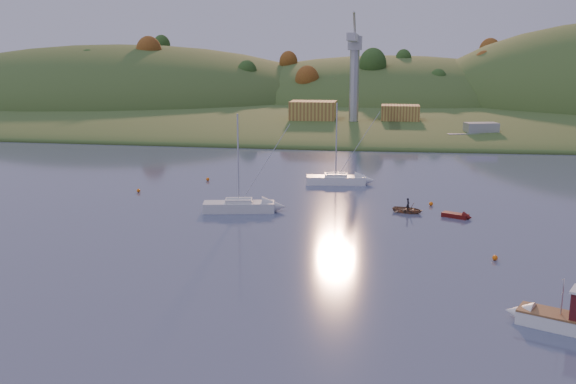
# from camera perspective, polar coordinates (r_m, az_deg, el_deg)

# --- Properties ---
(ground) EXTENTS (500.00, 500.00, 0.00)m
(ground) POSITION_cam_1_polar(r_m,az_deg,el_deg) (39.16, -6.77, -15.91)
(ground) COLOR #363E58
(ground) RESTS_ON ground
(far_shore) EXTENTS (620.00, 220.00, 1.50)m
(far_shore) POSITION_cam_1_polar(r_m,az_deg,el_deg) (264.06, 6.62, 8.08)
(far_shore) COLOR #2B461C
(far_shore) RESTS_ON ground
(shore_slope) EXTENTS (640.00, 150.00, 7.00)m
(shore_slope) POSITION_cam_1_polar(r_m,az_deg,el_deg) (199.33, 5.91, 6.80)
(shore_slope) COLOR #2B461C
(shore_slope) RESTS_ON ground
(hill_left) EXTENTS (170.00, 140.00, 44.00)m
(hill_left) POSITION_cam_1_polar(r_m,az_deg,el_deg) (254.27, -14.56, 7.62)
(hill_left) COLOR #2B461C
(hill_left) RESTS_ON ground
(hill_center) EXTENTS (140.00, 120.00, 36.00)m
(hill_center) POSITION_cam_1_polar(r_m,az_deg,el_deg) (243.94, 8.81, 7.69)
(hill_center) COLOR #2B461C
(hill_center) RESTS_ON ground
(hillside_trees) EXTENTS (280.00, 50.00, 32.00)m
(hillside_trees) POSITION_cam_1_polar(r_m,az_deg,el_deg) (219.23, 6.17, 7.28)
(hillside_trees) COLOR #274C1B
(hillside_trees) RESTS_ON ground
(wharf) EXTENTS (42.00, 16.00, 2.40)m
(wharf) POSITION_cam_1_polar(r_m,az_deg,el_deg) (156.26, 6.96, 5.75)
(wharf) COLOR slate
(wharf) RESTS_ON ground
(shed_west) EXTENTS (11.00, 8.00, 4.80)m
(shed_west) POSITION_cam_1_polar(r_m,az_deg,el_deg) (157.81, 2.25, 7.21)
(shed_west) COLOR #915B30
(shed_west) RESTS_ON wharf
(shed_east) EXTENTS (9.00, 7.00, 4.00)m
(shed_east) POSITION_cam_1_polar(r_m,az_deg,el_deg) (157.91, 9.94, 6.90)
(shed_east) COLOR #915B30
(shed_east) RESTS_ON wharf
(dock_crane) EXTENTS (3.20, 28.00, 20.30)m
(dock_crane) POSITION_cam_1_polar(r_m,az_deg,el_deg) (151.83, 5.92, 11.64)
(dock_crane) COLOR #B7B7BC
(dock_crane) RESTS_ON wharf
(fishing_boat) EXTENTS (6.68, 4.58, 4.11)m
(fishing_boat) POSITION_cam_1_polar(r_m,az_deg,el_deg) (48.24, 22.57, -10.04)
(fishing_boat) COLOR white
(fishing_boat) RESTS_ON ground
(sailboat_near) EXTENTS (8.71, 3.96, 11.65)m
(sailboat_near) POSITION_cam_1_polar(r_m,az_deg,el_deg) (76.48, -4.38, -1.20)
(sailboat_near) COLOR silver
(sailboat_near) RESTS_ON ground
(sailboat_far) EXTENTS (8.64, 3.43, 11.68)m
(sailboat_far) POSITION_cam_1_polar(r_m,az_deg,el_deg) (92.73, 4.27, 1.17)
(sailboat_far) COLOR white
(sailboat_far) RESTS_ON ground
(canoe) EXTENTS (4.23, 3.61, 0.74)m
(canoe) POSITION_cam_1_polar(r_m,az_deg,el_deg) (77.21, 10.60, -1.54)
(canoe) COLOR #8C6A4D
(canoe) RESTS_ON ground
(paddler) EXTENTS (0.52, 0.64, 1.50)m
(paddler) POSITION_cam_1_polar(r_m,az_deg,el_deg) (77.12, 10.61, -1.27)
(paddler) COLOR black
(paddler) RESTS_ON ground
(red_tender) EXTENTS (3.62, 2.64, 1.18)m
(red_tender) POSITION_cam_1_polar(r_m,az_deg,el_deg) (75.91, 15.11, -2.09)
(red_tender) COLOR #570E0C
(red_tender) RESTS_ON ground
(work_vessel) EXTENTS (16.80, 9.51, 4.08)m
(work_vessel) POSITION_cam_1_polar(r_m,az_deg,el_deg) (143.69, 16.75, 4.88)
(work_vessel) COLOR slate
(work_vessel) RESTS_ON ground
(buoy_0) EXTENTS (0.50, 0.50, 0.50)m
(buoy_0) POSITION_cam_1_polar(r_m,az_deg,el_deg) (61.53, 17.92, -5.58)
(buoy_0) COLOR orange
(buoy_0) RESTS_ON ground
(buoy_1) EXTENTS (0.50, 0.50, 0.50)m
(buoy_1) POSITION_cam_1_polar(r_m,az_deg,el_deg) (81.28, 12.59, -1.02)
(buoy_1) COLOR orange
(buoy_1) RESTS_ON ground
(buoy_2) EXTENTS (0.50, 0.50, 0.50)m
(buoy_2) POSITION_cam_1_polar(r_m,az_deg,el_deg) (89.32, -13.15, 0.13)
(buoy_2) COLOR orange
(buoy_2) RESTS_ON ground
(buoy_3) EXTENTS (0.50, 0.50, 0.50)m
(buoy_3) POSITION_cam_1_polar(r_m,az_deg,el_deg) (95.63, -7.15, 1.14)
(buoy_3) COLOR orange
(buoy_3) RESTS_ON ground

